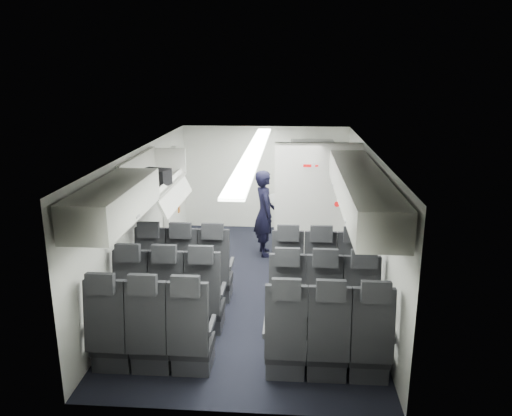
# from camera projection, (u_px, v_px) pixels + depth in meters

# --- Properties ---
(cabin_shell) EXTENTS (3.41, 6.01, 2.16)m
(cabin_shell) POSITION_uv_depth(u_px,v_px,m) (254.00, 217.00, 7.51)
(cabin_shell) COLOR black
(cabin_shell) RESTS_ON ground
(seat_row_front) EXTENTS (3.33, 0.56, 1.24)m
(seat_row_front) POSITION_uv_depth(u_px,v_px,m) (251.00, 275.00, 7.19)
(seat_row_front) COLOR black
(seat_row_front) RESTS_ON cabin_shell
(seat_row_mid) EXTENTS (3.33, 0.56, 1.24)m
(seat_row_mid) POSITION_uv_depth(u_px,v_px,m) (246.00, 303.00, 6.33)
(seat_row_mid) COLOR black
(seat_row_mid) RESTS_ON cabin_shell
(seat_row_rear) EXTENTS (3.33, 0.56, 1.24)m
(seat_row_rear) POSITION_uv_depth(u_px,v_px,m) (238.00, 341.00, 5.47)
(seat_row_rear) COLOR black
(seat_row_rear) RESTS_ON cabin_shell
(overhead_bin_left_rear) EXTENTS (0.53, 1.80, 0.40)m
(overhead_bin_left_rear) POSITION_uv_depth(u_px,v_px,m) (114.00, 202.00, 5.49)
(overhead_bin_left_rear) COLOR silver
(overhead_bin_left_rear) RESTS_ON cabin_shell
(overhead_bin_left_front_open) EXTENTS (0.64, 1.70, 0.72)m
(overhead_bin_left_front_open) POSITION_uv_depth(u_px,v_px,m) (153.00, 179.00, 7.21)
(overhead_bin_left_front_open) COLOR #9E9E93
(overhead_bin_left_front_open) RESTS_ON cabin_shell
(overhead_bin_right_rear) EXTENTS (0.53, 1.80, 0.40)m
(overhead_bin_right_rear) POSITION_uv_depth(u_px,v_px,m) (371.00, 207.00, 5.30)
(overhead_bin_right_rear) COLOR silver
(overhead_bin_right_rear) RESTS_ON cabin_shell
(overhead_bin_right_front) EXTENTS (0.53, 1.70, 0.40)m
(overhead_bin_right_front) POSITION_uv_depth(u_px,v_px,m) (352.00, 174.00, 6.98)
(overhead_bin_right_front) COLOR silver
(overhead_bin_right_front) RESTS_ON cabin_shell
(bulkhead_partition) EXTENTS (1.40, 0.15, 2.13)m
(bulkhead_partition) POSITION_uv_depth(u_px,v_px,m) (317.00, 207.00, 8.23)
(bulkhead_partition) COLOR white
(bulkhead_partition) RESTS_ON cabin_shell
(galley_unit) EXTENTS (0.85, 0.52, 1.90)m
(galley_unit) POSITION_uv_depth(u_px,v_px,m) (311.00, 188.00, 10.11)
(galley_unit) COLOR #939399
(galley_unit) RESTS_ON cabin_shell
(boarding_door) EXTENTS (0.12, 1.27, 1.86)m
(boarding_door) POSITION_uv_depth(u_px,v_px,m) (172.00, 200.00, 9.16)
(boarding_door) COLOR silver
(boarding_door) RESTS_ON cabin_shell
(flight_attendant) EXTENTS (0.50, 0.64, 1.56)m
(flight_attendant) POSITION_uv_depth(u_px,v_px,m) (265.00, 213.00, 8.94)
(flight_attendant) COLOR black
(flight_attendant) RESTS_ON ground
(carry_on_bag) EXTENTS (0.43, 0.35, 0.23)m
(carry_on_bag) POSITION_uv_depth(u_px,v_px,m) (156.00, 177.00, 7.05)
(carry_on_bag) COLOR black
(carry_on_bag) RESTS_ON overhead_bin_left_front_open
(papers) EXTENTS (0.20, 0.05, 0.14)m
(papers) POSITION_uv_depth(u_px,v_px,m) (275.00, 197.00, 8.80)
(papers) COLOR white
(papers) RESTS_ON flight_attendant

